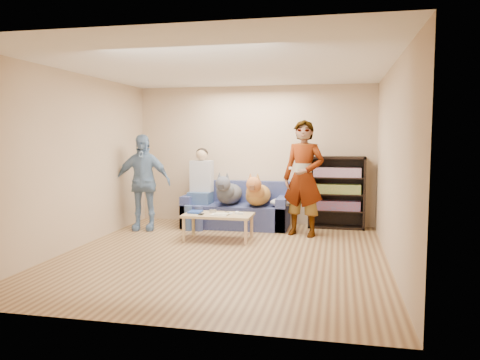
% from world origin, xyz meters
% --- Properties ---
extents(ground, '(5.00, 5.00, 0.00)m').
position_xyz_m(ground, '(0.00, 0.00, 0.00)').
color(ground, brown).
rests_on(ground, ground).
extents(ceiling, '(5.00, 5.00, 0.00)m').
position_xyz_m(ceiling, '(0.00, 0.00, 2.60)').
color(ceiling, white).
rests_on(ceiling, ground).
extents(wall_back, '(4.50, 0.00, 4.50)m').
position_xyz_m(wall_back, '(0.00, 2.50, 1.30)').
color(wall_back, tan).
rests_on(wall_back, ground).
extents(wall_front, '(4.50, 0.00, 4.50)m').
position_xyz_m(wall_front, '(0.00, -2.50, 1.30)').
color(wall_front, tan).
rests_on(wall_front, ground).
extents(wall_left, '(0.00, 5.00, 5.00)m').
position_xyz_m(wall_left, '(-2.25, 0.00, 1.30)').
color(wall_left, tan).
rests_on(wall_left, ground).
extents(wall_right, '(0.00, 5.00, 5.00)m').
position_xyz_m(wall_right, '(2.25, 0.00, 1.30)').
color(wall_right, tan).
rests_on(wall_right, ground).
extents(blanket, '(0.41, 0.35, 0.14)m').
position_xyz_m(blanket, '(0.61, 1.89, 0.50)').
color(blanket, '#AAAAAE').
rests_on(blanket, sofa).
extents(person_standing_right, '(0.81, 0.66, 1.93)m').
position_xyz_m(person_standing_right, '(1.01, 1.55, 0.97)').
color(person_standing_right, gray).
rests_on(person_standing_right, ground).
extents(person_standing_left, '(1.05, 0.57, 1.70)m').
position_xyz_m(person_standing_left, '(-1.82, 1.46, 0.85)').
color(person_standing_left, '#7691BD').
rests_on(person_standing_left, ground).
extents(held_controller, '(0.05, 0.13, 0.03)m').
position_xyz_m(held_controller, '(0.81, 1.35, 1.15)').
color(held_controller, white).
rests_on(held_controller, person_standing_right).
extents(notebook_blue, '(0.20, 0.26, 0.03)m').
position_xyz_m(notebook_blue, '(-0.70, 0.99, 0.43)').
color(notebook_blue, '#1B3B96').
rests_on(notebook_blue, coffee_table).
extents(papers, '(0.26, 0.20, 0.02)m').
position_xyz_m(papers, '(-0.25, 0.84, 0.43)').
color(papers, silver).
rests_on(papers, coffee_table).
extents(magazine, '(0.22, 0.17, 0.01)m').
position_xyz_m(magazine, '(-0.22, 0.86, 0.44)').
color(magazine, beige).
rests_on(magazine, coffee_table).
extents(camera_silver, '(0.11, 0.06, 0.05)m').
position_xyz_m(camera_silver, '(-0.42, 1.06, 0.45)').
color(camera_silver, '#AAAAAE').
rests_on(camera_silver, coffee_table).
extents(controller_a, '(0.04, 0.13, 0.03)m').
position_xyz_m(controller_a, '(-0.02, 1.04, 0.43)').
color(controller_a, white).
rests_on(controller_a, coffee_table).
extents(controller_b, '(0.09, 0.06, 0.03)m').
position_xyz_m(controller_b, '(0.06, 0.96, 0.43)').
color(controller_b, silver).
rests_on(controller_b, coffee_table).
extents(headphone_cup_a, '(0.07, 0.07, 0.02)m').
position_xyz_m(headphone_cup_a, '(-0.10, 0.92, 0.43)').
color(headphone_cup_a, silver).
rests_on(headphone_cup_a, coffee_table).
extents(headphone_cup_b, '(0.07, 0.07, 0.02)m').
position_xyz_m(headphone_cup_b, '(-0.10, 1.00, 0.43)').
color(headphone_cup_b, white).
rests_on(headphone_cup_b, coffee_table).
extents(pen_orange, '(0.13, 0.06, 0.01)m').
position_xyz_m(pen_orange, '(-0.32, 0.78, 0.42)').
color(pen_orange, orange).
rests_on(pen_orange, coffee_table).
extents(pen_black, '(0.13, 0.08, 0.01)m').
position_xyz_m(pen_black, '(-0.18, 1.12, 0.42)').
color(pen_black, black).
rests_on(pen_black, coffee_table).
extents(wallet, '(0.07, 0.12, 0.02)m').
position_xyz_m(wallet, '(-0.55, 0.82, 0.43)').
color(wallet, black).
rests_on(wallet, coffee_table).
extents(sofa, '(1.90, 0.85, 0.82)m').
position_xyz_m(sofa, '(-0.25, 2.10, 0.28)').
color(sofa, '#515B93').
rests_on(sofa, ground).
extents(person_seated, '(0.40, 0.73, 1.47)m').
position_xyz_m(person_seated, '(-0.91, 1.97, 0.77)').
color(person_seated, '#39517E').
rests_on(person_seated, sofa).
extents(dog_gray, '(0.43, 1.26, 0.63)m').
position_xyz_m(dog_gray, '(-0.37, 1.93, 0.65)').
color(dog_gray, '#51545C').
rests_on(dog_gray, sofa).
extents(dog_tan, '(0.43, 1.18, 0.63)m').
position_xyz_m(dog_tan, '(0.17, 1.88, 0.65)').
color(dog_tan, '#AA7334').
rests_on(dog_tan, sofa).
extents(coffee_table, '(1.10, 0.60, 0.42)m').
position_xyz_m(coffee_table, '(-0.30, 0.94, 0.37)').
color(coffee_table, tan).
rests_on(coffee_table, ground).
extents(bookshelf, '(1.00, 0.34, 1.30)m').
position_xyz_m(bookshelf, '(1.55, 2.33, 0.68)').
color(bookshelf, black).
rests_on(bookshelf, ground).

